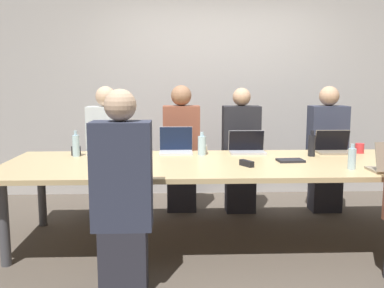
{
  "coord_description": "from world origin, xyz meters",
  "views": [
    {
      "loc": [
        -0.54,
        -3.73,
        1.43
      ],
      "look_at": [
        -0.38,
        0.1,
        0.88
      ],
      "focal_mm": 40.0,
      "sensor_mm": 36.0,
      "label": 1
    }
  ],
  "objects_px": {
    "cup_far_right": "(360,148)",
    "person_near_left": "(122,195)",
    "bottle_far_midleft": "(202,145)",
    "bottle_far_left": "(76,145)",
    "laptop_far_midleft": "(176,145)",
    "cup_far_left": "(76,151)",
    "stapler": "(247,163)",
    "person_far_midleft": "(181,150)",
    "bottle_far_right": "(312,145)",
    "bottle_near_right": "(352,158)",
    "laptop_near_left": "(121,165)",
    "cup_far_midleft": "(204,149)",
    "person_far_right": "(327,151)",
    "laptop_far_center": "(247,146)",
    "person_far_left": "(107,153)",
    "laptop_far_left": "(106,147)",
    "laptop_far_right": "(333,146)",
    "person_far_center": "(241,153)"
  },
  "relations": [
    {
      "from": "person_far_right",
      "to": "laptop_far_center",
      "type": "relative_size",
      "value": 3.87
    },
    {
      "from": "cup_far_right",
      "to": "bottle_far_right",
      "type": "bearing_deg",
      "value": -164.0
    },
    {
      "from": "person_near_left",
      "to": "person_far_left",
      "type": "bearing_deg",
      "value": -78.02
    },
    {
      "from": "cup_far_right",
      "to": "person_near_left",
      "type": "bearing_deg",
      "value": -148.75
    },
    {
      "from": "laptop_far_right",
      "to": "person_far_right",
      "type": "height_order",
      "value": "person_far_right"
    },
    {
      "from": "cup_far_left",
      "to": "person_far_right",
      "type": "distance_m",
      "value": 2.68
    },
    {
      "from": "bottle_far_midleft",
      "to": "laptop_far_left",
      "type": "relative_size",
      "value": 0.67
    },
    {
      "from": "laptop_far_midleft",
      "to": "bottle_far_right",
      "type": "xyz_separation_m",
      "value": [
        1.3,
        -0.25,
        0.03
      ]
    },
    {
      "from": "laptop_far_center",
      "to": "person_far_left",
      "type": "bearing_deg",
      "value": 166.2
    },
    {
      "from": "bottle_far_midleft",
      "to": "bottle_far_left",
      "type": "relative_size",
      "value": 0.91
    },
    {
      "from": "cup_far_left",
      "to": "person_near_left",
      "type": "bearing_deg",
      "value": -65.5
    },
    {
      "from": "bottle_far_midleft",
      "to": "laptop_far_left",
      "type": "height_order",
      "value": "bottle_far_midleft"
    },
    {
      "from": "person_far_left",
      "to": "laptop_near_left",
      "type": "bearing_deg",
      "value": -76.72
    },
    {
      "from": "bottle_near_right",
      "to": "laptop_near_left",
      "type": "bearing_deg",
      "value": -176.72
    },
    {
      "from": "bottle_far_midleft",
      "to": "laptop_far_right",
      "type": "bearing_deg",
      "value": 3.39
    },
    {
      "from": "person_far_right",
      "to": "bottle_near_right",
      "type": "bearing_deg",
      "value": -100.89
    },
    {
      "from": "cup_far_midleft",
      "to": "bottle_far_midleft",
      "type": "distance_m",
      "value": 0.13
    },
    {
      "from": "laptop_far_left",
      "to": "cup_far_right",
      "type": "bearing_deg",
      "value": -1.81
    },
    {
      "from": "person_near_left",
      "to": "bottle_near_right",
      "type": "distance_m",
      "value": 1.89
    },
    {
      "from": "laptop_far_left",
      "to": "person_near_left",
      "type": "height_order",
      "value": "person_near_left"
    },
    {
      "from": "person_far_left",
      "to": "laptop_far_center",
      "type": "height_order",
      "value": "person_far_left"
    },
    {
      "from": "cup_far_right",
      "to": "laptop_near_left",
      "type": "xyz_separation_m",
      "value": [
        -2.27,
        -0.89,
        0.02
      ]
    },
    {
      "from": "person_far_midleft",
      "to": "bottle_far_midleft",
      "type": "relative_size",
      "value": 6.16
    },
    {
      "from": "cup_far_left",
      "to": "cup_far_right",
      "type": "relative_size",
      "value": 0.93
    },
    {
      "from": "cup_far_left",
      "to": "laptop_far_right",
      "type": "distance_m",
      "value": 2.56
    },
    {
      "from": "laptop_far_right",
      "to": "laptop_far_center",
      "type": "height_order",
      "value": "laptop_far_right"
    },
    {
      "from": "cup_far_midleft",
      "to": "person_far_right",
      "type": "distance_m",
      "value": 1.45
    },
    {
      "from": "person_far_center",
      "to": "laptop_near_left",
      "type": "bearing_deg",
      "value": -130.35
    },
    {
      "from": "person_far_left",
      "to": "bottle_far_right",
      "type": "height_order",
      "value": "person_far_left"
    },
    {
      "from": "person_far_left",
      "to": "person_near_left",
      "type": "distance_m",
      "value": 1.8
    },
    {
      "from": "bottle_far_left",
      "to": "bottle_far_right",
      "type": "height_order",
      "value": "bottle_far_left"
    },
    {
      "from": "laptop_far_midleft",
      "to": "cup_far_left",
      "type": "height_order",
      "value": "laptop_far_midleft"
    },
    {
      "from": "cup_far_midleft",
      "to": "bottle_far_right",
      "type": "xyz_separation_m",
      "value": [
        1.03,
        -0.21,
        0.07
      ]
    },
    {
      "from": "cup_far_left",
      "to": "cup_far_right",
      "type": "distance_m",
      "value": 2.82
    },
    {
      "from": "laptop_far_midleft",
      "to": "bottle_far_right",
      "type": "height_order",
      "value": "laptop_far_midleft"
    },
    {
      "from": "stapler",
      "to": "cup_far_left",
      "type": "bearing_deg",
      "value": 129.34
    },
    {
      "from": "person_far_right",
      "to": "laptop_far_center",
      "type": "bearing_deg",
      "value": -158.35
    },
    {
      "from": "cup_far_right",
      "to": "bottle_near_right",
      "type": "relative_size",
      "value": 0.47
    },
    {
      "from": "bottle_far_right",
      "to": "bottle_far_midleft",
      "type": "bearing_deg",
      "value": 174.32
    },
    {
      "from": "laptop_far_left",
      "to": "bottle_near_right",
      "type": "xyz_separation_m",
      "value": [
        2.13,
        -0.86,
        0.03
      ]
    },
    {
      "from": "cup_far_left",
      "to": "bottle_far_left",
      "type": "distance_m",
      "value": 0.09
    },
    {
      "from": "bottle_far_right",
      "to": "stapler",
      "type": "bearing_deg",
      "value": -146.42
    },
    {
      "from": "bottle_far_left",
      "to": "person_far_right",
      "type": "bearing_deg",
      "value": 11.16
    },
    {
      "from": "person_far_left",
      "to": "person_far_right",
      "type": "bearing_deg",
      "value": 0.52
    },
    {
      "from": "cup_far_left",
      "to": "stapler",
      "type": "bearing_deg",
      "value": -21.44
    },
    {
      "from": "cup_far_midleft",
      "to": "laptop_far_center",
      "type": "relative_size",
      "value": 0.23
    },
    {
      "from": "bottle_far_left",
      "to": "person_far_center",
      "type": "xyz_separation_m",
      "value": [
        1.67,
        0.53,
        -0.17
      ]
    },
    {
      "from": "bottle_far_left",
      "to": "bottle_far_right",
      "type": "bearing_deg",
      "value": -2.05
    },
    {
      "from": "stapler",
      "to": "bottle_far_right",
      "type": "bearing_deg",
      "value": 4.37
    },
    {
      "from": "person_far_left",
      "to": "bottle_far_left",
      "type": "bearing_deg",
      "value": -113.62
    }
  ]
}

